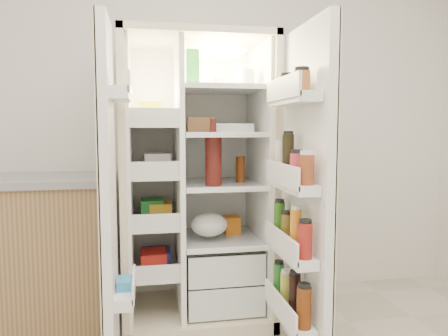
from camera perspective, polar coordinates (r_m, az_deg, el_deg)
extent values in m
cube|color=silver|center=(3.11, -3.60, 7.42)|extent=(4.00, 0.02, 2.70)
cube|color=beige|center=(3.05, -4.52, -1.01)|extent=(0.92, 0.04, 1.80)
cube|color=beige|center=(2.71, -13.08, -1.92)|extent=(0.04, 0.70, 1.80)
cube|color=beige|center=(2.81, 5.16, -1.55)|extent=(0.04, 0.70, 1.80)
cube|color=beige|center=(2.76, -3.91, 16.70)|extent=(0.92, 0.70, 0.04)
cube|color=beige|center=(2.96, -3.68, -18.54)|extent=(0.92, 0.70, 0.08)
cube|color=white|center=(3.02, -4.46, -0.69)|extent=(0.84, 0.02, 1.68)
cube|color=white|center=(2.71, -12.45, -1.49)|extent=(0.02, 0.62, 1.68)
cube|color=white|center=(2.80, 4.57, -1.16)|extent=(0.02, 0.62, 1.68)
cube|color=white|center=(2.71, -6.10, -1.38)|extent=(0.03, 0.62, 1.68)
cube|color=silver|center=(2.90, -0.49, -15.89)|extent=(0.47, 0.52, 0.19)
cube|color=silver|center=(2.84, -0.49, -12.12)|extent=(0.47, 0.52, 0.19)
cube|color=#FFD18C|center=(2.82, -0.77, 15.23)|extent=(0.30, 0.30, 0.02)
cube|color=silver|center=(2.83, -9.20, -12.99)|extent=(0.28, 0.58, 0.02)
cube|color=silver|center=(2.75, -9.29, -7.04)|extent=(0.28, 0.58, 0.02)
cube|color=silver|center=(2.70, -9.39, -0.81)|extent=(0.28, 0.58, 0.02)
cube|color=silver|center=(2.69, -9.48, 5.57)|extent=(0.28, 0.58, 0.02)
cube|color=silver|center=(2.82, -0.57, -9.38)|extent=(0.49, 0.58, 0.01)
cube|color=silver|center=(2.75, -0.57, -2.10)|extent=(0.49, 0.58, 0.01)
cube|color=silver|center=(2.73, -0.58, 4.58)|extent=(0.49, 0.58, 0.02)
cube|color=silver|center=(2.74, -0.59, 10.45)|extent=(0.49, 0.58, 0.02)
cube|color=red|center=(2.81, -9.22, -11.83)|extent=(0.16, 0.20, 0.10)
cube|color=#268E36|center=(2.73, -9.31, -5.61)|extent=(0.14, 0.18, 0.12)
cube|color=silver|center=(2.70, -9.40, 0.14)|extent=(0.20, 0.22, 0.07)
cube|color=#FFFB2A|center=(2.69, -9.51, 7.27)|extent=(0.15, 0.16, 0.14)
cube|color=navy|center=(2.81, -9.22, -11.93)|extent=(0.18, 0.20, 0.09)
cube|color=gold|center=(2.74, -9.31, -5.81)|extent=(0.14, 0.18, 0.10)
cube|color=white|center=(2.69, -9.41, 0.67)|extent=(0.16, 0.16, 0.12)
sphere|color=orange|center=(2.83, -2.81, -17.74)|extent=(0.07, 0.07, 0.07)
sphere|color=orange|center=(2.88, -1.06, -17.33)|extent=(0.07, 0.07, 0.07)
sphere|color=orange|center=(2.86, 1.15, -17.49)|extent=(0.07, 0.07, 0.07)
sphere|color=orange|center=(2.97, -2.19, -16.64)|extent=(0.07, 0.07, 0.07)
sphere|color=orange|center=(2.97, -0.13, -16.66)|extent=(0.07, 0.07, 0.07)
sphere|color=orange|center=(2.95, 2.01, -16.81)|extent=(0.07, 0.07, 0.07)
ellipsoid|color=#427D29|center=(2.85, -0.57, -11.71)|extent=(0.26, 0.24, 0.11)
cylinder|color=#4A130F|center=(2.58, -1.44, 1.11)|extent=(0.10, 0.10, 0.32)
cylinder|color=#62280A|center=(2.75, 2.22, -0.17)|extent=(0.06, 0.06, 0.17)
cube|color=#217C2A|center=(2.61, -4.25, 13.24)|extent=(0.07, 0.07, 0.22)
cylinder|color=white|center=(2.70, 2.83, 11.88)|extent=(0.12, 0.12, 0.11)
cylinder|color=#B9642A|center=(2.83, -0.68, 11.25)|extent=(0.06, 0.06, 0.08)
cube|color=white|center=(2.69, 1.35, 5.37)|extent=(0.24, 0.10, 0.06)
cube|color=#9C683E|center=(2.72, -3.25, 5.78)|extent=(0.16, 0.09, 0.10)
ellipsoid|color=silver|center=(2.70, -2.01, -8.25)|extent=(0.23, 0.21, 0.15)
cube|color=orange|center=(2.89, 1.06, -7.65)|extent=(0.10, 0.12, 0.12)
cube|color=white|center=(2.17, -15.30, -3.75)|extent=(0.05, 0.40, 1.72)
cube|color=beige|center=(2.17, -15.96, -3.76)|extent=(0.01, 0.40, 1.72)
cube|color=white|center=(2.30, -13.17, -16.15)|extent=(0.09, 0.32, 0.06)
cube|color=white|center=(2.15, -13.74, 9.58)|extent=(0.09, 0.32, 0.06)
cube|color=#338CCC|center=(2.28, -13.19, -15.45)|extent=(0.07, 0.12, 0.10)
cube|color=white|center=(2.23, 11.11, -3.43)|extent=(0.05, 0.58, 1.72)
cube|color=beige|center=(2.24, 11.71, -3.40)|extent=(0.01, 0.58, 1.72)
cube|color=white|center=(2.38, 8.81, -18.92)|extent=(0.11, 0.50, 0.05)
cube|color=white|center=(2.26, 8.93, -11.04)|extent=(0.11, 0.50, 0.05)
cube|color=white|center=(2.19, 9.06, -2.22)|extent=(0.11, 0.50, 0.05)
cube|color=white|center=(2.18, 9.23, 9.07)|extent=(0.11, 0.50, 0.05)
cylinder|color=#64290B|center=(2.16, 10.70, -17.96)|extent=(0.07, 0.07, 0.20)
cylinder|color=black|center=(2.27, 9.47, -16.50)|extent=(0.06, 0.06, 0.22)
cylinder|color=#A7A637|center=(2.39, 8.35, -15.84)|extent=(0.06, 0.06, 0.18)
cylinder|color=#267327|center=(2.50, 7.36, -14.71)|extent=(0.06, 0.06, 0.19)
cylinder|color=maroon|center=(2.05, 10.86, -9.59)|extent=(0.07, 0.07, 0.17)
cylinder|color=orange|center=(2.17, 9.60, -8.24)|extent=(0.06, 0.06, 0.21)
cylinder|color=brown|center=(2.29, 8.47, -8.12)|extent=(0.07, 0.07, 0.16)
cylinder|color=#296617|center=(2.41, 7.46, -6.96)|extent=(0.06, 0.06, 0.20)
cylinder|color=brown|center=(1.99, 11.02, -0.24)|extent=(0.07, 0.07, 0.14)
cylinder|color=#BD3045|center=(2.11, 9.73, 0.09)|extent=(0.07, 0.07, 0.14)
cylinder|color=black|center=(2.23, 8.60, 1.54)|extent=(0.06, 0.06, 0.23)
cylinder|color=#EEE7C4|center=(2.36, 7.56, 1.14)|extent=(0.06, 0.06, 0.18)
cylinder|color=#9A5226|center=(2.07, 10.40, 11.34)|extent=(0.08, 0.08, 0.10)
cylinder|color=#95441B|center=(2.28, 8.40, 10.81)|extent=(0.08, 0.08, 0.10)
cube|color=#9C7A4E|center=(3.02, -27.17, -10.35)|extent=(1.25, 0.65, 0.90)
cube|color=#999A9F|center=(2.94, -27.55, -1.47)|extent=(1.30, 0.69, 0.04)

